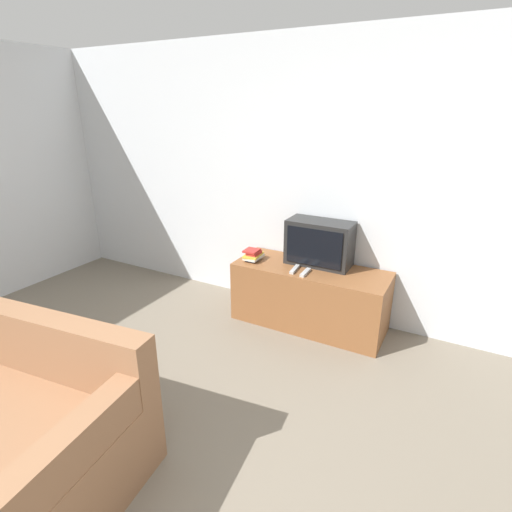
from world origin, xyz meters
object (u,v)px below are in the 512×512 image
Objects in this scene: television at (319,243)px; tv_stand at (310,296)px; book_stack at (253,255)px; remote_secondary at (305,272)px; remote_on_stand at (295,269)px.

tv_stand is at bearing -100.70° from television.
television reaches higher than book_stack.
television is at bearing 18.64° from book_stack.
book_stack is (-0.59, -0.20, -0.16)m from television.
tv_stand is at bearing 91.30° from remote_secondary.
book_stack is 1.14× the size of remote_on_stand.
tv_stand is at bearing 49.01° from remote_on_stand.
television is 3.04× the size of remote_on_stand.
book_stack is 0.46m from remote_on_stand.
remote_on_stand is at bearing 169.11° from remote_secondary.
television is 0.34m from remote_secondary.
tv_stand is 6.32× the size of book_stack.
remote_on_stand is (-0.13, -0.25, -0.20)m from television.
television is at bearing 85.80° from remote_secondary.
tv_stand is 2.37× the size of television.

